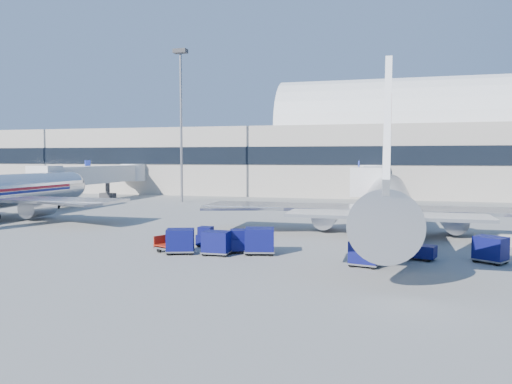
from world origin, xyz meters
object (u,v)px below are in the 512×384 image
(mast_west, at_px, (181,103))
(tug_right, at_px, (415,248))
(cart_solo_far, at_px, (491,249))
(jetbridge_near, at_px, (371,178))
(cart_solo_near, at_px, (365,253))
(barrier_near, at_px, (496,240))
(cart_open_red, at_px, (171,247))
(jetbridge_mid, at_px, (100,175))
(tug_lead, at_px, (244,242))
(tug_left, at_px, (208,237))
(airliner_main, at_px, (388,202))
(cart_train_b, at_px, (217,242))
(cart_train_c, at_px, (180,241))
(cart_train_a, at_px, (260,240))

(mast_west, relative_size, tug_right, 8.44)
(cart_solo_far, bearing_deg, jetbridge_near, 137.92)
(mast_west, xyz_separation_m, cart_solo_near, (28.73, -37.99, -13.94))
(barrier_near, relative_size, cart_open_red, 1.20)
(jetbridge_mid, distance_m, tug_right, 58.42)
(jetbridge_mid, height_order, tug_right, jetbridge_mid)
(jetbridge_near, bearing_deg, barrier_near, -70.15)
(tug_lead, height_order, cart_open_red, tug_lead)
(tug_lead, distance_m, tug_left, 3.95)
(airliner_main, relative_size, cart_train_b, 19.69)
(jetbridge_near, height_order, jetbridge_mid, same)
(barrier_near, height_order, cart_solo_far, cart_solo_far)
(barrier_near, relative_size, tug_left, 1.30)
(barrier_near, bearing_deg, cart_solo_far, -103.01)
(tug_right, bearing_deg, jetbridge_mid, 159.73)
(cart_train_c, xyz_separation_m, cart_solo_far, (20.32, 2.36, -0.03))
(mast_west, bearing_deg, cart_solo_near, -52.90)
(barrier_near, xyz_separation_m, cart_solo_near, (-9.27, -9.99, 0.40))
(cart_train_b, xyz_separation_m, cart_solo_near, (10.01, -1.03, -0.03))
(tug_right, bearing_deg, cart_train_b, -153.19)
(tug_lead, distance_m, cart_train_b, 2.13)
(airliner_main, relative_size, tug_right, 13.92)
(tug_left, bearing_deg, jetbridge_near, -17.29)
(airliner_main, relative_size, cart_open_red, 14.91)
(tug_right, bearing_deg, barrier_near, 64.96)
(jetbridge_near, height_order, cart_open_red, jetbridge_near)
(jetbridge_near, height_order, barrier_near, jetbridge_near)
(tug_lead, bearing_deg, airliner_main, 23.23)
(tug_left, bearing_deg, jetbridge_mid, 42.38)
(cart_train_a, xyz_separation_m, cart_train_b, (-2.79, -1.04, -0.10))
(cart_train_a, bearing_deg, mast_west, 108.20)
(tug_lead, height_order, cart_train_c, cart_train_c)
(jetbridge_near, height_order, cart_train_c, jetbridge_near)
(airliner_main, height_order, cart_open_red, airliner_main)
(jetbridge_mid, relative_size, tug_right, 10.27)
(jetbridge_near, xyz_separation_m, cart_train_c, (-11.49, -37.95, -3.00))
(mast_west, distance_m, cart_solo_near, 49.63)
(mast_west, distance_m, cart_train_a, 44.09)
(airliner_main, height_order, cart_train_a, airliner_main)
(jetbridge_near, relative_size, cart_solo_far, 11.43)
(jetbridge_mid, distance_m, tug_left, 46.52)
(tug_left, relative_size, cart_train_a, 0.96)
(jetbridge_near, distance_m, cart_train_a, 37.35)
(cart_train_a, bearing_deg, tug_left, 140.89)
(airliner_main, bearing_deg, cart_open_red, -142.26)
(mast_west, distance_m, tug_lead, 43.19)
(jetbridge_mid, relative_size, cart_open_red, 11.01)
(cart_train_a, bearing_deg, jetbridge_near, 67.88)
(airliner_main, height_order, tug_right, airliner_main)
(cart_open_red, bearing_deg, barrier_near, 45.01)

